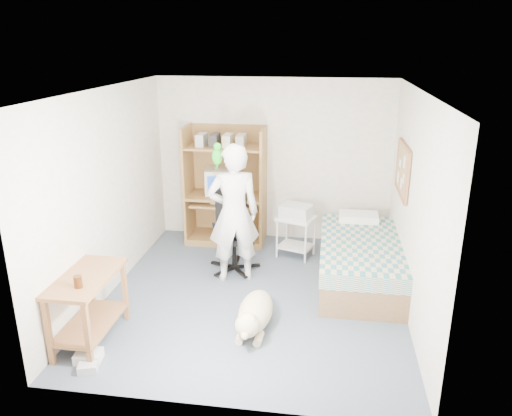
% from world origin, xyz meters
% --- Properties ---
extents(floor, '(4.00, 4.00, 0.00)m').
position_xyz_m(floor, '(0.00, 0.00, 0.00)').
color(floor, '#434C5B').
rests_on(floor, ground).
extents(wall_back, '(3.60, 0.02, 2.50)m').
position_xyz_m(wall_back, '(0.00, 2.00, 1.25)').
color(wall_back, beige).
rests_on(wall_back, floor).
extents(wall_right, '(0.02, 4.00, 2.50)m').
position_xyz_m(wall_right, '(1.80, 0.00, 1.25)').
color(wall_right, beige).
rests_on(wall_right, floor).
extents(wall_left, '(0.02, 4.00, 2.50)m').
position_xyz_m(wall_left, '(-1.80, 0.00, 1.25)').
color(wall_left, beige).
rests_on(wall_left, floor).
extents(ceiling, '(3.60, 4.00, 0.02)m').
position_xyz_m(ceiling, '(0.00, 0.00, 2.50)').
color(ceiling, white).
rests_on(ceiling, wall_back).
extents(computer_hutch, '(1.20, 0.63, 1.80)m').
position_xyz_m(computer_hutch, '(-0.70, 1.74, 0.82)').
color(computer_hutch, brown).
rests_on(computer_hutch, floor).
extents(bed, '(1.02, 2.02, 0.66)m').
position_xyz_m(bed, '(1.30, 0.62, 0.29)').
color(bed, brown).
rests_on(bed, floor).
extents(side_desk, '(0.50, 1.00, 0.75)m').
position_xyz_m(side_desk, '(-1.55, -1.20, 0.49)').
color(side_desk, brown).
rests_on(side_desk, floor).
extents(corkboard, '(0.04, 0.94, 0.66)m').
position_xyz_m(corkboard, '(1.77, 0.90, 1.45)').
color(corkboard, '#956943').
rests_on(corkboard, wall_right).
extents(office_chair, '(0.63, 0.63, 1.10)m').
position_xyz_m(office_chair, '(-0.40, 0.74, 0.39)').
color(office_chair, black).
rests_on(office_chair, floor).
extents(person, '(0.77, 0.63, 1.82)m').
position_xyz_m(person, '(-0.33, 0.43, 0.91)').
color(person, white).
rests_on(person, floor).
extents(parrot, '(0.13, 0.23, 0.37)m').
position_xyz_m(parrot, '(-0.53, 0.45, 1.67)').
color(parrot, '#159418').
rests_on(parrot, person).
extents(dog, '(0.40, 1.14, 0.43)m').
position_xyz_m(dog, '(0.11, -0.73, 0.19)').
color(dog, beige).
rests_on(dog, floor).
extents(printer_cart, '(0.61, 0.54, 0.60)m').
position_xyz_m(printer_cart, '(0.42, 1.28, 0.40)').
color(printer_cart, silver).
rests_on(printer_cart, floor).
extents(printer, '(0.50, 0.44, 0.18)m').
position_xyz_m(printer, '(0.42, 1.28, 0.69)').
color(printer, '#BABAB5').
rests_on(printer, printer_cart).
extents(crt_monitor, '(0.47, 0.49, 0.39)m').
position_xyz_m(crt_monitor, '(-0.81, 1.75, 0.96)').
color(crt_monitor, beige).
rests_on(crt_monitor, computer_hutch).
extents(keyboard, '(0.47, 0.21, 0.03)m').
position_xyz_m(keyboard, '(-0.67, 1.58, 0.67)').
color(keyboard, beige).
rests_on(keyboard, computer_hutch).
extents(pencil_cup, '(0.08, 0.08, 0.12)m').
position_xyz_m(pencil_cup, '(-0.34, 1.65, 0.82)').
color(pencil_cup, gold).
rests_on(pencil_cup, computer_hutch).
extents(drink_glass, '(0.08, 0.08, 0.12)m').
position_xyz_m(drink_glass, '(-1.50, -1.44, 0.81)').
color(drink_glass, '#3B1C09').
rests_on(drink_glass, side_desk).
extents(floor_box_a, '(0.27, 0.23, 0.10)m').
position_xyz_m(floor_box_a, '(-1.43, -1.55, 0.05)').
color(floor_box_a, silver).
rests_on(floor_box_a, floor).
extents(floor_box_b, '(0.24, 0.26, 0.08)m').
position_xyz_m(floor_box_b, '(-1.37, -1.67, 0.04)').
color(floor_box_b, beige).
rests_on(floor_box_b, floor).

